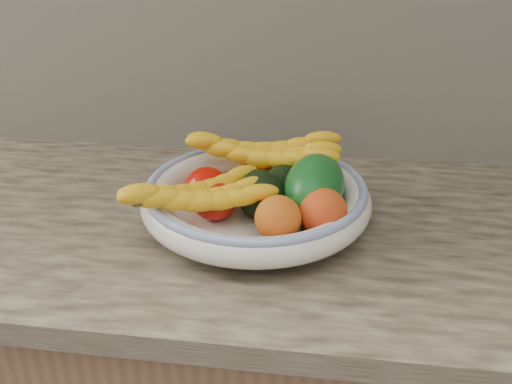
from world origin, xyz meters
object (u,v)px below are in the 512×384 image
object	(u,v)px
fruit_bowl	(256,198)
banana_bunch_front	(197,199)
banana_bunch_back	(262,157)
green_mango	(314,188)

from	to	relation	value
fruit_bowl	banana_bunch_front	size ratio (longest dim) A/B	1.51
banana_bunch_back	banana_bunch_front	world-z (taller)	banana_bunch_back
banana_bunch_back	green_mango	bearing A→B (deg)	-41.81
fruit_bowl	banana_bunch_back	size ratio (longest dim) A/B	1.31
fruit_bowl	banana_bunch_back	xyz separation A→B (m)	(-0.00, 0.09, 0.04)
fruit_bowl	green_mango	world-z (taller)	green_mango
banana_bunch_back	banana_bunch_front	distance (m)	0.19
banana_bunch_back	banana_bunch_front	xyz separation A→B (m)	(-0.08, -0.17, -0.01)
fruit_bowl	banana_bunch_back	world-z (taller)	banana_bunch_back
banana_bunch_front	fruit_bowl	bearing A→B (deg)	13.19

